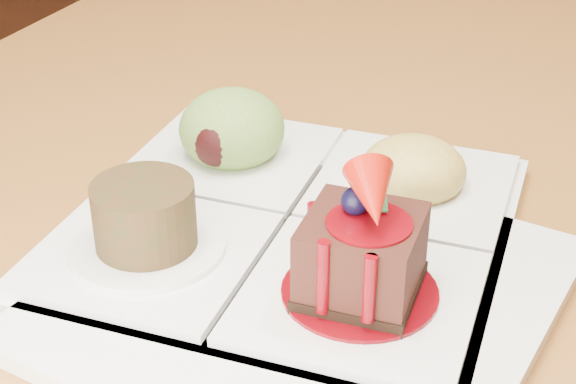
% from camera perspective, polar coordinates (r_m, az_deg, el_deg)
% --- Properties ---
extents(dining_table, '(1.00, 1.80, 0.75)m').
position_cam_1_polar(dining_table, '(0.82, 11.09, 0.55)').
color(dining_table, '#956226').
rests_on(dining_table, ground).
extents(sampler_plate, '(0.31, 0.31, 0.11)m').
position_cam_1_polar(sampler_plate, '(0.60, -0.04, -0.80)').
color(sampler_plate, white).
rests_on(sampler_plate, dining_table).
extents(second_plate, '(0.31, 0.31, 0.01)m').
position_cam_1_polar(second_plate, '(0.54, 1.12, -6.57)').
color(second_plate, white).
rests_on(second_plate, dining_table).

